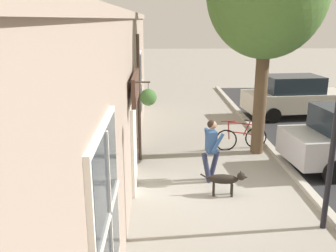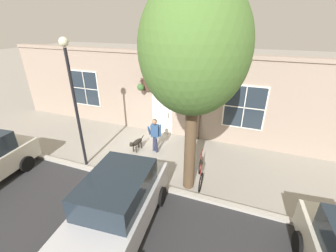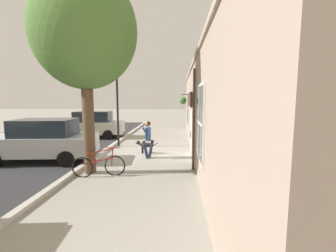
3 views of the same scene
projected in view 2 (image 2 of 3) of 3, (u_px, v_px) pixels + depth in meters
ground_plane at (140, 151)px, 10.33m from camera, size 90.00×90.00×0.00m
storefront_facade at (159, 93)px, 11.40m from camera, size 0.95×18.00×4.18m
pedestrian_walking at (155, 133)px, 9.92m from camera, size 0.56×0.55×1.62m
dog_on_leash at (136, 143)px, 10.22m from camera, size 1.11×0.34×0.62m
street_tree_by_curb at (195, 54)px, 6.24m from camera, size 3.42×3.08×6.64m
leaning_bicycle at (201, 172)px, 8.29m from camera, size 1.72×0.31×1.00m
parked_car_mid_block at (116, 206)px, 6.11m from camera, size 4.44×2.23×1.75m
street_lamp at (72, 89)px, 8.04m from camera, size 0.32×0.32×4.98m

